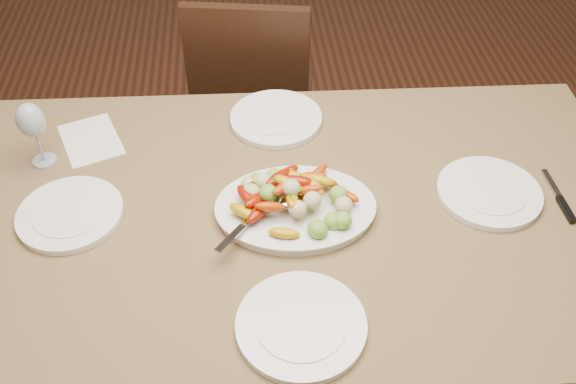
% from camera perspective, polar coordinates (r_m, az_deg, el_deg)
% --- Properties ---
extents(floor, '(6.00, 6.00, 0.00)m').
position_cam_1_polar(floor, '(2.34, 0.50, -11.68)').
color(floor, '#351B10').
rests_on(floor, ground).
extents(dining_table, '(1.88, 1.11, 0.76)m').
position_cam_1_polar(dining_table, '(1.93, -0.00, -9.47)').
color(dining_table, brown).
rests_on(dining_table, ground).
extents(chair_far, '(0.48, 0.48, 0.95)m').
position_cam_1_polar(chair_far, '(2.52, -2.85, 8.55)').
color(chair_far, black).
rests_on(chair_far, ground).
extents(serving_platter, '(0.41, 0.31, 0.02)m').
position_cam_1_polar(serving_platter, '(1.63, 0.66, -1.61)').
color(serving_platter, white).
rests_on(serving_platter, dining_table).
extents(roasted_vegetables, '(0.33, 0.23, 0.09)m').
position_cam_1_polar(roasted_vegetables, '(1.59, 0.68, -0.16)').
color(roasted_vegetables, '#781302').
rests_on(roasted_vegetables, serving_platter).
extents(serving_spoon, '(0.26, 0.21, 0.03)m').
position_cam_1_polar(serving_spoon, '(1.57, -1.61, -1.72)').
color(serving_spoon, '#9EA0A8').
rests_on(serving_spoon, serving_platter).
extents(plate_left, '(0.27, 0.27, 0.02)m').
position_cam_1_polar(plate_left, '(1.71, -18.80, -1.88)').
color(plate_left, white).
rests_on(plate_left, dining_table).
extents(plate_right, '(0.27, 0.27, 0.02)m').
position_cam_1_polar(plate_right, '(1.76, 17.43, -0.06)').
color(plate_right, white).
rests_on(plate_right, dining_table).
extents(plate_far, '(0.27, 0.27, 0.02)m').
position_cam_1_polar(plate_far, '(1.92, -1.07, 6.53)').
color(plate_far, white).
rests_on(plate_far, dining_table).
extents(plate_near, '(0.28, 0.28, 0.02)m').
position_cam_1_polar(plate_near, '(1.41, 1.17, -11.77)').
color(plate_near, white).
rests_on(plate_near, dining_table).
extents(wine_glass, '(0.08, 0.08, 0.20)m').
position_cam_1_polar(wine_glass, '(1.84, -21.57, 4.94)').
color(wine_glass, '#8C99A5').
rests_on(wine_glass, dining_table).
extents(menu_card, '(0.22, 0.25, 0.00)m').
position_cam_1_polar(menu_card, '(1.94, -17.13, 4.45)').
color(menu_card, silver).
rests_on(menu_card, dining_table).
extents(table_knife, '(0.02, 0.20, 0.01)m').
position_cam_1_polar(table_knife, '(1.81, 22.95, -0.51)').
color(table_knife, '#9EA0A8').
rests_on(table_knife, dining_table).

